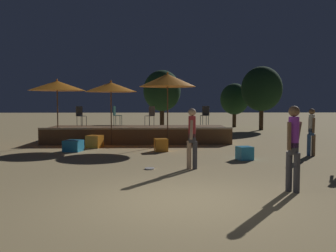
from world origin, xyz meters
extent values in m
plane|color=tan|center=(0.00, 0.00, 0.00)|extent=(120.00, 120.00, 0.00)
cube|color=brown|center=(-1.31, 10.70, 0.34)|extent=(8.33, 3.05, 0.67)
cube|color=#CCB793|center=(-1.31, 9.22, 0.71)|extent=(8.33, 0.12, 0.08)
cylinder|color=brown|center=(-2.37, 9.18, 1.14)|extent=(0.05, 0.05, 2.28)
cone|color=orange|center=(-2.37, 9.18, 2.48)|extent=(2.22, 2.22, 0.40)
sphere|color=orange|center=(-2.37, 9.18, 2.72)|extent=(0.08, 0.08, 0.08)
cylinder|color=brown|center=(0.04, 8.99, 1.24)|extent=(0.05, 0.05, 2.49)
cone|color=orange|center=(0.04, 8.99, 2.76)|extent=(2.39, 2.39, 0.54)
sphere|color=orange|center=(0.04, 8.99, 3.07)|extent=(0.08, 0.08, 0.08)
cylinder|color=brown|center=(-4.69, 9.40, 1.17)|extent=(0.05, 0.05, 2.34)
cone|color=orange|center=(-4.69, 9.40, 2.55)|extent=(2.41, 2.41, 0.42)
sphere|color=orange|center=(-4.69, 9.40, 2.79)|extent=(0.08, 0.08, 0.08)
cube|color=#2D9EDB|center=(2.38, 4.95, 0.21)|extent=(0.54, 0.54, 0.42)
cube|color=#2D9EDB|center=(-3.55, 7.18, 0.21)|extent=(0.73, 0.73, 0.42)
cube|color=orange|center=(-2.94, 8.33, 0.25)|extent=(0.70, 0.70, 0.49)
cube|color=orange|center=(-0.26, 7.07, 0.24)|extent=(0.54, 0.54, 0.47)
cylinder|color=brown|center=(4.93, 5.71, 0.37)|extent=(0.13, 0.13, 0.75)
cylinder|color=#2D4C7F|center=(4.77, 5.71, 0.37)|extent=(0.13, 0.13, 0.75)
cylinder|color=#2D4C7F|center=(4.85, 5.71, 0.83)|extent=(0.19, 0.19, 0.24)
cylinder|color=beige|center=(4.85, 5.71, 1.13)|extent=(0.19, 0.19, 0.57)
cylinder|color=brown|center=(4.84, 5.87, 1.06)|extent=(0.08, 0.09, 0.51)
cylinder|color=brown|center=(4.85, 5.55, 1.06)|extent=(0.08, 0.11, 0.51)
sphere|color=brown|center=(4.85, 5.71, 1.52)|extent=(0.20, 0.20, 0.20)
cylinder|color=#3F3F47|center=(0.63, 3.33, 0.38)|extent=(0.13, 0.13, 0.77)
cylinder|color=tan|center=(0.47, 3.37, 0.38)|extent=(0.13, 0.13, 0.77)
cylinder|color=#3F3F47|center=(0.55, 3.35, 0.85)|extent=(0.20, 0.20, 0.24)
cylinder|color=#B22D33|center=(0.55, 3.35, 1.16)|extent=(0.20, 0.20, 0.59)
cylinder|color=tan|center=(0.58, 3.51, 1.09)|extent=(0.10, 0.13, 0.53)
cylinder|color=tan|center=(0.51, 3.19, 1.09)|extent=(0.12, 0.24, 0.52)
sphere|color=tan|center=(0.55, 3.35, 1.56)|extent=(0.21, 0.21, 0.21)
cylinder|color=#3F3F47|center=(2.42, 0.58, 0.41)|extent=(0.13, 0.13, 0.82)
cylinder|color=#3F3F47|center=(2.30, 0.71, 0.41)|extent=(0.13, 0.13, 0.82)
cylinder|color=#3F3F47|center=(2.36, 0.65, 0.90)|extent=(0.21, 0.21, 0.24)
cylinder|color=purple|center=(2.36, 0.65, 1.23)|extent=(0.21, 0.21, 0.62)
cylinder|color=brown|center=(2.49, 0.76, 1.16)|extent=(0.23, 0.21, 0.55)
cylinder|color=brown|center=(2.23, 0.54, 1.16)|extent=(0.12, 0.12, 0.56)
sphere|color=brown|center=(2.36, 0.65, 1.65)|extent=(0.22, 0.22, 0.22)
cylinder|color=#2D3338|center=(-3.86, 10.22, 0.98)|extent=(0.02, 0.02, 0.45)
cylinder|color=#2D3338|center=(-3.66, 10.45, 0.98)|extent=(0.02, 0.02, 0.45)
cylinder|color=#2D3338|center=(-4.08, 10.41, 0.98)|extent=(0.02, 0.02, 0.45)
cylinder|color=#2D3338|center=(-3.89, 10.64, 0.98)|extent=(0.02, 0.02, 0.45)
cylinder|color=#2D3338|center=(-3.87, 10.43, 1.20)|extent=(0.40, 0.40, 0.02)
cube|color=#2D3338|center=(-4.00, 10.54, 1.43)|extent=(0.26, 0.29, 0.45)
cylinder|color=#47474C|center=(-0.76, 10.81, 0.98)|extent=(0.02, 0.02, 0.45)
cylinder|color=#47474C|center=(-0.98, 10.60, 0.98)|extent=(0.02, 0.02, 0.45)
cylinder|color=#47474C|center=(-0.55, 10.59, 0.98)|extent=(0.02, 0.02, 0.45)
cylinder|color=#47474C|center=(-0.77, 10.38, 0.98)|extent=(0.02, 0.02, 0.45)
cylinder|color=#47474C|center=(-0.77, 10.60, 1.20)|extent=(0.40, 0.40, 0.02)
cube|color=#47474C|center=(-0.65, 10.48, 1.43)|extent=(0.28, 0.27, 0.45)
cylinder|color=#2D3338|center=(1.67, 11.00, 0.98)|extent=(0.02, 0.02, 0.45)
cylinder|color=#2D3338|center=(1.93, 10.86, 0.98)|extent=(0.02, 0.02, 0.45)
cylinder|color=#2D3338|center=(1.81, 11.27, 0.98)|extent=(0.02, 0.02, 0.45)
cylinder|color=#2D3338|center=(2.07, 11.12, 0.98)|extent=(0.02, 0.02, 0.45)
cylinder|color=#2D3338|center=(1.87, 11.06, 1.20)|extent=(0.40, 0.40, 0.02)
cube|color=#2D3338|center=(1.95, 11.21, 1.43)|extent=(0.33, 0.20, 0.45)
cylinder|color=#1E4C47|center=(-2.16, 10.89, 0.98)|extent=(0.02, 0.02, 0.45)
cylinder|color=#1E4C47|center=(-2.11, 11.19, 0.98)|extent=(0.02, 0.02, 0.45)
cylinder|color=#1E4C47|center=(-2.46, 10.95, 0.98)|extent=(0.02, 0.02, 0.45)
cylinder|color=#1E4C47|center=(-2.40, 11.24, 0.98)|extent=(0.02, 0.02, 0.45)
cylinder|color=#1E4C47|center=(-2.28, 11.07, 1.20)|extent=(0.40, 0.40, 0.02)
cube|color=#1E4C47|center=(-2.45, 11.10, 1.43)|extent=(0.10, 0.36, 0.45)
cylinder|color=white|center=(-0.62, 3.34, 0.02)|extent=(0.27, 0.27, 0.03)
cylinder|color=#3D2B1C|center=(6.47, 17.65, 0.76)|extent=(0.28, 0.28, 1.52)
ellipsoid|color=black|center=(6.47, 17.65, 2.72)|extent=(2.67, 2.67, 2.94)
cylinder|color=#3D2B1C|center=(5.31, 20.63, 0.57)|extent=(0.28, 0.28, 1.14)
ellipsoid|color=#19381E|center=(5.31, 20.63, 2.08)|extent=(2.09, 2.09, 2.29)
cylinder|color=#3D2B1C|center=(-0.10, 16.64, 0.76)|extent=(0.28, 0.28, 1.51)
ellipsoid|color=#19381E|center=(-0.10, 16.64, 2.56)|extent=(2.33, 2.33, 2.56)
camera|label=1|loc=(-0.41, -6.83, 1.83)|focal=40.00mm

